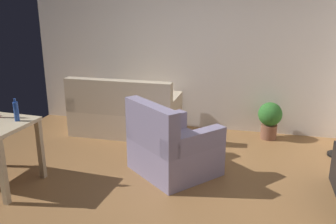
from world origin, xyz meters
name	(u,v)px	position (x,y,z in m)	size (l,w,h in m)	color
ground_plane	(149,187)	(0.00, 0.00, -0.01)	(5.20, 4.40, 0.02)	olive
wall_rear	(188,45)	(0.00, 2.20, 1.35)	(5.20, 0.10, 2.70)	silver
couch	(125,115)	(-0.87, 1.59, 0.31)	(1.65, 0.84, 0.92)	beige
potted_plant	(270,118)	(1.34, 1.90, 0.33)	(0.36, 0.36, 0.57)	brown
armchair	(171,148)	(0.16, 0.42, 0.32)	(1.23, 1.22, 0.92)	gray
bottle_blue	(16,111)	(-1.43, -0.26, 0.87)	(0.05, 0.05, 0.26)	#2347A3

